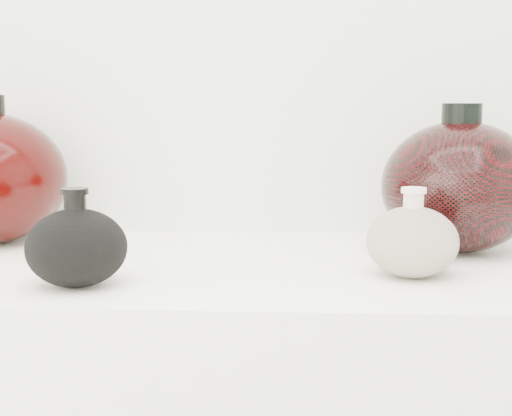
{
  "coord_description": "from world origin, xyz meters",
  "views": [
    {
      "loc": [
        0.09,
        -0.05,
        1.12
      ],
      "look_at": [
        0.05,
        0.92,
        0.98
      ],
      "focal_mm": 50.0,
      "sensor_mm": 36.0,
      "label": 1
    }
  ],
  "objects": [
    {
      "name": "right_round_pot",
      "position": [
        0.35,
        1.05,
        1.0
      ],
      "size": [
        0.31,
        0.31,
        0.23
      ],
      "color": "black",
      "rests_on": "display_counter"
    },
    {
      "name": "cream_gourd_vase",
      "position": [
        0.25,
        0.87,
        0.95
      ],
      "size": [
        0.13,
        0.13,
        0.12
      ],
      "color": "beige",
      "rests_on": "display_counter"
    },
    {
      "name": "black_gourd_vase",
      "position": [
        -0.17,
        0.8,
        0.95
      ],
      "size": [
        0.14,
        0.14,
        0.12
      ],
      "color": "black",
      "rests_on": "display_counter"
    }
  ]
}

